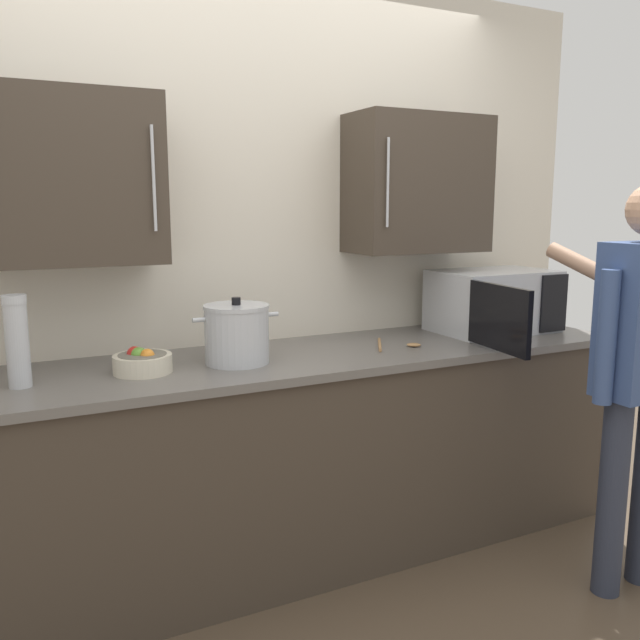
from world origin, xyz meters
The scene contains 8 objects.
back_wall_tiled centered at (0.00, 0.99, 1.37)m, with size 3.66×0.44×2.58m.
counter_unit centered at (0.00, 0.65, 0.46)m, with size 3.21×0.70×0.92m.
microwave_oven centered at (1.14, 0.69, 1.07)m, with size 0.64×0.81×0.31m.
thermos_flask centered at (-1.01, 0.61, 1.08)m, with size 0.08×0.08×0.33m.
stock_pot centered at (-0.21, 0.62, 1.04)m, with size 0.36×0.26×0.27m.
fruit_bowl centered at (-0.59, 0.63, 0.96)m, with size 0.22×0.22×0.10m.
wooden_spoon centered at (0.53, 0.59, 0.93)m, with size 0.24×0.22×0.02m.
person_figure centered at (1.15, -0.17, 0.97)m, with size 0.44×0.65×1.63m.
Camera 1 is at (-1.07, -1.85, 1.55)m, focal length 37.03 mm.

